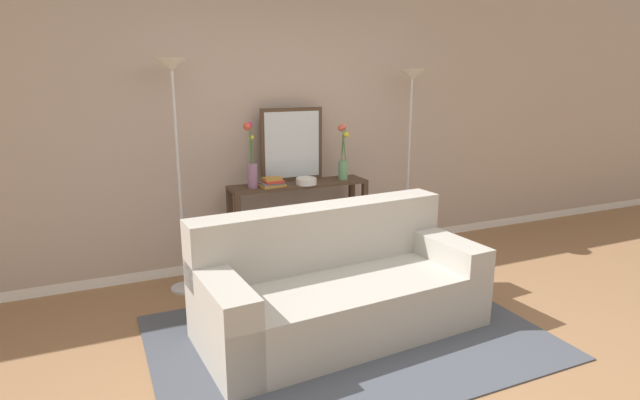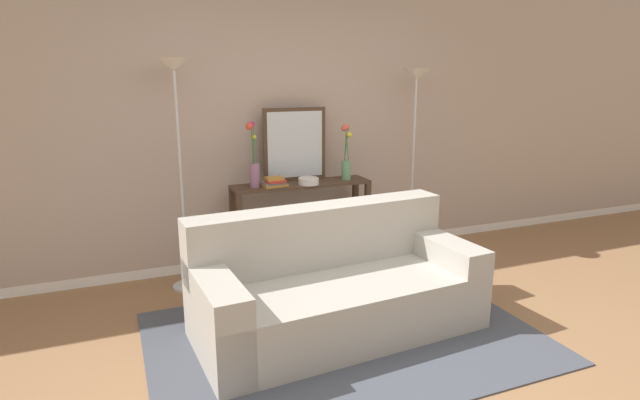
% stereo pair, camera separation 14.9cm
% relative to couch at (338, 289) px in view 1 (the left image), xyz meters
% --- Properties ---
extents(ground_plane, '(16.00, 16.00, 0.02)m').
position_rel_couch_xyz_m(ground_plane, '(0.11, -0.79, -0.32)').
color(ground_plane, '#936B47').
extents(back_wall, '(12.00, 0.15, 2.83)m').
position_rel_couch_xyz_m(back_wall, '(0.11, 1.60, 1.10)').
color(back_wall, white).
rests_on(back_wall, ground).
extents(area_rug, '(2.70, 1.88, 0.01)m').
position_rel_couch_xyz_m(area_rug, '(0.00, -0.16, -0.31)').
color(area_rug, '#474C56').
rests_on(area_rug, ground).
extents(couch, '(2.10, 1.04, 0.88)m').
position_rel_couch_xyz_m(couch, '(0.00, 0.00, 0.00)').
color(couch, '#ADA89E').
rests_on(couch, ground).
extents(console_table, '(1.31, 0.32, 0.84)m').
position_rel_couch_xyz_m(console_table, '(0.20, 1.25, 0.26)').
color(console_table, '#473323').
rests_on(console_table, ground).
extents(floor_lamp_left, '(0.28, 0.28, 1.96)m').
position_rel_couch_xyz_m(floor_lamp_left, '(-0.90, 1.19, 1.23)').
color(floor_lamp_left, silver).
rests_on(floor_lamp_left, ground).
extents(floor_lamp_right, '(0.28, 0.28, 1.88)m').
position_rel_couch_xyz_m(floor_lamp_right, '(1.37, 1.19, 1.17)').
color(floor_lamp_right, silver).
rests_on(floor_lamp_right, ground).
extents(wall_mirror, '(0.61, 0.02, 0.69)m').
position_rel_couch_xyz_m(wall_mirror, '(0.19, 1.38, 0.87)').
color(wall_mirror, '#473323').
rests_on(wall_mirror, console_table).
extents(vase_tall_flowers, '(0.11, 0.11, 0.58)m').
position_rel_couch_xyz_m(vase_tall_flowers, '(-0.26, 1.24, 0.75)').
color(vase_tall_flowers, gray).
rests_on(vase_tall_flowers, console_table).
extents(vase_short_flowers, '(0.09, 0.12, 0.53)m').
position_rel_couch_xyz_m(vase_short_flowers, '(0.65, 1.23, 0.73)').
color(vase_short_flowers, '#669E6B').
rests_on(vase_short_flowers, console_table).
extents(fruit_bowl, '(0.19, 0.19, 0.06)m').
position_rel_couch_xyz_m(fruit_bowl, '(0.24, 1.16, 0.56)').
color(fruit_bowl, silver).
rests_on(fruit_bowl, console_table).
extents(book_stack, '(0.24, 0.18, 0.09)m').
position_rel_couch_xyz_m(book_stack, '(-0.08, 1.19, 0.57)').
color(book_stack, '#B77F33').
rests_on(book_stack, console_table).
extents(book_row_under_console, '(0.24, 0.18, 0.13)m').
position_rel_couch_xyz_m(book_row_under_console, '(-0.21, 1.25, -0.26)').
color(book_row_under_console, maroon).
rests_on(book_row_under_console, ground).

